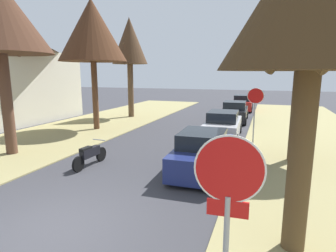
% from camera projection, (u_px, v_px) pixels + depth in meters
% --- Properties ---
extents(ground_plane, '(120.00, 120.00, 0.00)m').
position_uv_depth(ground_plane, '(55.00, 230.00, 6.64)').
color(ground_plane, '#38383D').
extents(stop_sign_near, '(0.80, 0.08, 2.98)m').
position_uv_depth(stop_sign_near, '(228.00, 204.00, 3.19)').
color(stop_sign_near, '#9EA0A5').
rests_on(stop_sign_near, grass_verge_right).
extents(stop_sign_far, '(0.81, 0.55, 2.94)m').
position_uv_depth(stop_sign_far, '(255.00, 104.00, 13.83)').
color(stop_sign_far, '#9EA0A5').
rests_on(stop_sign_far, grass_verge_right).
extents(street_tree_right_mid_a, '(3.75, 3.75, 7.38)m').
position_uv_depth(street_tree_right_mid_a, '(304.00, 23.00, 10.77)').
color(street_tree_right_mid_a, brown).
rests_on(street_tree_right_mid_a, grass_verge_right).
extents(street_tree_left_mid_b, '(4.29, 4.29, 8.22)m').
position_uv_depth(street_tree_left_mid_b, '(92.00, 31.00, 17.35)').
color(street_tree_left_mid_b, brown).
rests_on(street_tree_left_mid_b, grass_verge_left).
extents(street_tree_left_far, '(2.91, 2.91, 8.10)m').
position_uv_depth(street_tree_left_far, '(129.00, 42.00, 22.61)').
color(street_tree_left_far, brown).
rests_on(street_tree_left_far, grass_verge_left).
extents(parked_sedan_navy, '(2.06, 4.46, 1.57)m').
position_uv_depth(parked_sedan_navy, '(203.00, 152.00, 10.57)').
color(parked_sedan_navy, navy).
rests_on(parked_sedan_navy, ground).
extents(parked_sedan_silver, '(2.06, 4.46, 1.57)m').
position_uv_depth(parked_sedan_silver, '(223.00, 125.00, 16.00)').
color(parked_sedan_silver, '#BCBCC1').
rests_on(parked_sedan_silver, ground).
extents(parked_sedan_black, '(2.06, 4.46, 1.57)m').
position_uv_depth(parked_sedan_black, '(235.00, 112.00, 21.56)').
color(parked_sedan_black, black).
rests_on(parked_sedan_black, ground).
extents(parked_sedan_red, '(2.06, 4.46, 1.57)m').
position_uv_depth(parked_sedan_red, '(243.00, 103.00, 27.88)').
color(parked_sedan_red, red).
rests_on(parked_sedan_red, ground).
extents(parked_motorcycle, '(0.60, 2.05, 0.97)m').
position_uv_depth(parked_motorcycle, '(90.00, 155.00, 11.10)').
color(parked_motorcycle, black).
rests_on(parked_motorcycle, ground).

